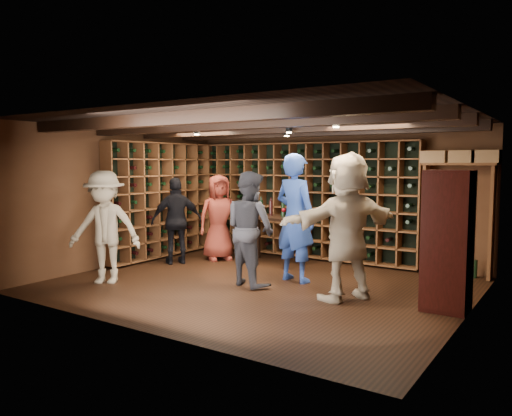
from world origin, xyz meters
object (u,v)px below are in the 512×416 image
Objects in this scene: guest_woman_black at (177,221)px; guest_khaki at (105,227)px; guest_red_floral at (219,217)px; man_grey_suit at (250,228)px; guest_beige at (347,226)px; display_cabinet at (447,244)px; tasting_table at (271,222)px; man_blue_shirt at (295,218)px.

guest_khaki is (0.10, -1.73, 0.07)m from guest_woman_black.
guest_red_floral is 2.49m from guest_khaki.
guest_beige is (1.55, 0.06, 0.14)m from man_grey_suit.
guest_woman_black is at bearing -68.82° from guest_beige.
guest_khaki is at bearing -163.62° from display_cabinet.
guest_khaki reaches higher than guest_red_floral.
man_grey_suit is 1.06× the size of guest_red_floral.
tasting_table is (-0.62, 1.60, -0.09)m from man_grey_suit.
guest_beige reaches higher than tasting_table.
man_blue_shirt reaches higher than guest_woman_black.
guest_beige is (-1.27, -0.21, 0.15)m from display_cabinet.
display_cabinet reaches higher than man_grey_suit.
guest_khaki is at bearing 46.81° from man_blue_shirt.
display_cabinet is at bearing 122.10° from guest_woman_black.
man_blue_shirt reaches higher than display_cabinet.
tasting_table is at bearing -95.69° from guest_beige.
man_grey_suit reaches higher than guest_red_floral.
man_grey_suit is 2.13m from guest_woman_black.
display_cabinet is 1.29m from guest_beige.
man_grey_suit reaches higher than guest_woman_black.
display_cabinet is 0.87× the size of man_blue_shirt.
guest_khaki is at bearing 39.13° from guest_woman_black.
guest_woman_black is 0.79× the size of guest_beige.
guest_red_floral is at bearing -156.33° from tasting_table.
guest_beige reaches higher than man_blue_shirt.
guest_beige is at bearing -9.49° from guest_khaki.
guest_khaki is (-1.95, -1.13, 0.00)m from man_grey_suit.
guest_beige is at bearing 117.49° from guest_woman_black.
guest_red_floral reaches higher than guest_woman_black.
guest_beige reaches higher than guest_woman_black.
man_blue_shirt is 1.49m from tasting_table.
man_grey_suit is at bearing 109.64° from guest_woman_black.
guest_woman_black is (-4.86, 0.33, -0.05)m from display_cabinet.
man_grey_suit is 2.11m from guest_red_floral.
man_grey_suit is 1.09× the size of guest_woman_black.
tasting_table is (1.34, 2.73, -0.09)m from guest_khaki.
display_cabinet is at bearing -12.29° from tasting_table.
display_cabinet is at bearing -70.22° from guest_red_floral.
tasting_table is at bearing -51.03° from man_grey_suit.
guest_khaki reaches higher than guest_woman_black.
guest_beige is at bearing -159.77° from man_grey_suit.
man_blue_shirt is 1.15× the size of guest_khaki.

